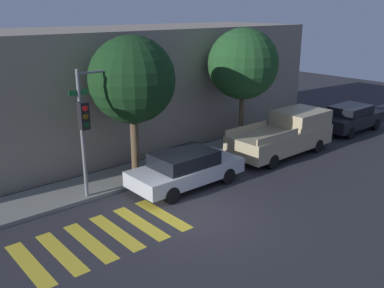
# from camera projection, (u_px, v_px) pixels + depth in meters

# --- Properties ---
(ground_plane) EXTENTS (60.00, 60.00, 0.00)m
(ground_plane) POSITION_uv_depth(u_px,v_px,m) (195.00, 217.00, 13.70)
(ground_plane) COLOR #28282D
(sidewalk) EXTENTS (26.00, 2.07, 0.14)m
(sidewalk) POSITION_uv_depth(u_px,v_px,m) (124.00, 177.00, 16.75)
(sidewalk) COLOR slate
(sidewalk) RESTS_ON ground
(building_row) EXTENTS (26.00, 6.00, 5.51)m
(building_row) POSITION_uv_depth(u_px,v_px,m) (68.00, 93.00, 19.14)
(building_row) COLOR gray
(building_row) RESTS_ON ground
(crosswalk) EXTENTS (4.78, 2.60, 0.00)m
(crosswalk) POSITION_uv_depth(u_px,v_px,m) (103.00, 237.00, 12.50)
(crosswalk) COLOR gold
(crosswalk) RESTS_ON ground
(traffic_light_pole) EXTENTS (2.36, 0.56, 4.54)m
(traffic_light_pole) POSITION_uv_depth(u_px,v_px,m) (94.00, 109.00, 14.22)
(traffic_light_pole) COLOR slate
(traffic_light_pole) RESTS_ON ground
(sedan_near_corner) EXTENTS (4.38, 1.87, 1.37)m
(sedan_near_corner) POSITION_uv_depth(u_px,v_px,m) (186.00, 168.00, 15.85)
(sedan_near_corner) COLOR #B7BABF
(sedan_near_corner) RESTS_ON ground
(pickup_truck) EXTENTS (5.26, 2.04, 1.85)m
(pickup_truck) POSITION_uv_depth(u_px,v_px,m) (285.00, 134.00, 19.44)
(pickup_truck) COLOR tan
(pickup_truck) RESTS_ON ground
(sedan_middle) EXTENTS (4.24, 1.76, 1.42)m
(sedan_middle) POSITION_uv_depth(u_px,v_px,m) (351.00, 118.00, 23.01)
(sedan_middle) COLOR black
(sedan_middle) RESTS_ON ground
(tree_near_corner) EXTENTS (3.22, 3.22, 5.50)m
(tree_near_corner) POSITION_uv_depth(u_px,v_px,m) (132.00, 80.00, 15.64)
(tree_near_corner) COLOR brown
(tree_near_corner) RESTS_ON ground
(tree_midblock) EXTENTS (3.21, 3.21, 5.59)m
(tree_midblock) POSITION_uv_depth(u_px,v_px,m) (243.00, 64.00, 19.28)
(tree_midblock) COLOR brown
(tree_midblock) RESTS_ON ground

